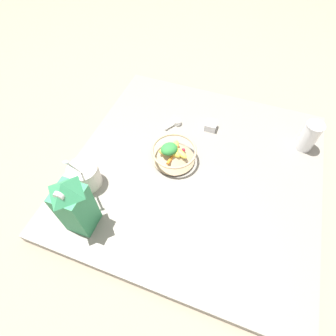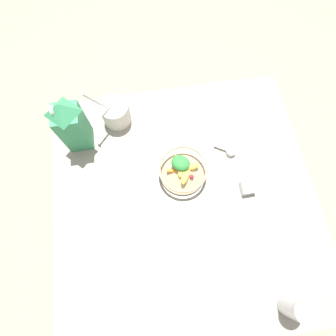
% 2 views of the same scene
% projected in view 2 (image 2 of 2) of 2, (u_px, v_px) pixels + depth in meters
% --- Properties ---
extents(ground_plane, '(6.00, 6.00, 0.00)m').
position_uv_depth(ground_plane, '(185.00, 201.00, 1.04)').
color(ground_plane, gray).
extents(countertop, '(1.01, 1.01, 0.04)m').
position_uv_depth(countertop, '(185.00, 200.00, 1.02)').
color(countertop, gray).
rests_on(countertop, ground_plane).
extents(fruit_bowl, '(0.19, 0.19, 0.09)m').
position_uv_depth(fruit_bowl, '(183.00, 170.00, 0.99)').
color(fruit_bowl, tan).
rests_on(fruit_bowl, countertop).
extents(milk_carton, '(0.09, 0.09, 0.27)m').
position_uv_depth(milk_carton, '(71.00, 125.00, 0.96)').
color(milk_carton, '#338C59').
rests_on(milk_carton, countertop).
extents(yogurt_tub, '(0.11, 0.15, 0.26)m').
position_uv_depth(yogurt_tub, '(115.00, 112.00, 1.06)').
color(yogurt_tub, silver).
rests_on(yogurt_tub, countertop).
extents(drinking_cup, '(0.07, 0.07, 0.14)m').
position_uv_depth(drinking_cup, '(297.00, 308.00, 0.81)').
color(drinking_cup, white).
rests_on(drinking_cup, countertop).
extents(spice_jar, '(0.05, 0.05, 0.03)m').
position_uv_depth(spice_jar, '(248.00, 188.00, 1.00)').
color(spice_jar, silver).
rests_on(spice_jar, countertop).
extents(measuring_scoop, '(0.06, 0.08, 0.02)m').
position_uv_depth(measuring_scoop, '(230.00, 151.00, 1.05)').
color(measuring_scoop, white).
rests_on(measuring_scoop, countertop).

